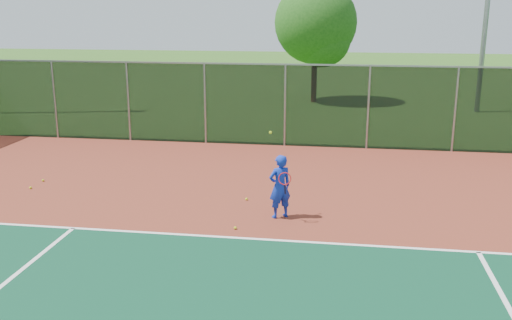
% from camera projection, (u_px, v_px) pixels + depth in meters
% --- Properties ---
extents(court_apron, '(30.00, 20.00, 0.02)m').
position_uv_depth(court_apron, '(384.00, 268.00, 11.25)').
color(court_apron, maroon).
rests_on(court_apron, ground).
extents(fence_back, '(30.00, 0.06, 3.03)m').
position_uv_depth(fence_back, '(368.00, 106.00, 20.40)').
color(fence_back, black).
rests_on(fence_back, court_apron).
extents(tennis_player, '(0.69, 0.73, 2.12)m').
position_uv_depth(tennis_player, '(280.00, 186.00, 13.73)').
color(tennis_player, '#122DAD').
rests_on(tennis_player, court_apron).
extents(practice_ball_1, '(0.07, 0.07, 0.07)m').
position_uv_depth(practice_ball_1, '(247.00, 199.00, 15.15)').
color(practice_ball_1, '#BFD318').
rests_on(practice_ball_1, court_apron).
extents(practice_ball_2, '(0.07, 0.07, 0.07)m').
position_uv_depth(practice_ball_2, '(235.00, 228.00, 13.16)').
color(practice_ball_2, '#BFD318').
rests_on(practice_ball_2, court_apron).
extents(practice_ball_3, '(0.07, 0.07, 0.07)m').
position_uv_depth(practice_ball_3, '(31.00, 188.00, 16.11)').
color(practice_ball_3, '#BFD318').
rests_on(practice_ball_3, court_apron).
extents(practice_ball_5, '(0.07, 0.07, 0.07)m').
position_uv_depth(practice_ball_5, '(43.00, 180.00, 16.80)').
color(practice_ball_5, '#BFD318').
rests_on(practice_ball_5, court_apron).
extents(tree_back_left, '(4.38, 4.38, 6.43)m').
position_uv_depth(tree_back_left, '(317.00, 27.00, 30.19)').
color(tree_back_left, '#352013').
rests_on(tree_back_left, ground).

